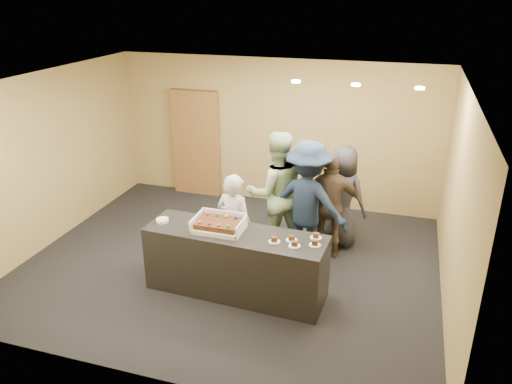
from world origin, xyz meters
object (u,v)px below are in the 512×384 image
at_px(person_server_grey, 234,225).
at_px(person_dark_suit, 342,196).
at_px(cake_box, 219,226).
at_px(plate_stack, 162,220).
at_px(storage_cabinet, 196,143).
at_px(person_sage_man, 276,193).
at_px(sheet_cake, 219,224).
at_px(person_navy_man, 308,203).
at_px(person_brown_extra, 330,206).
at_px(serving_counter, 236,263).

bearing_deg(person_server_grey, person_dark_suit, -120.33).
xyz_separation_m(cake_box, plate_stack, (-0.82, -0.01, -0.02)).
distance_m(storage_cabinet, person_dark_suit, 3.29).
height_order(plate_stack, person_server_grey, person_server_grey).
height_order(storage_cabinet, cake_box, storage_cabinet).
xyz_separation_m(plate_stack, person_sage_man, (1.25, 1.31, 0.04)).
distance_m(plate_stack, person_server_grey, 0.99).
distance_m(sheet_cake, plate_stack, 0.83).
height_order(person_sage_man, person_dark_suit, person_sage_man).
bearing_deg(cake_box, storage_cabinet, 118.45).
xyz_separation_m(person_navy_man, person_brown_extra, (0.29, 0.23, -0.10)).
bearing_deg(plate_stack, cake_box, 0.80).
relative_size(cake_box, person_dark_suit, 0.40).
height_order(sheet_cake, person_brown_extra, person_brown_extra).
bearing_deg(cake_box, plate_stack, -179.20).
distance_m(sheet_cake, person_dark_suit, 2.28).
bearing_deg(plate_stack, person_server_grey, 26.45).
bearing_deg(person_server_grey, person_brown_extra, -129.29).
bearing_deg(sheet_cake, plate_stack, 179.13).
bearing_deg(sheet_cake, cake_box, 89.13).
bearing_deg(person_navy_man, serving_counter, 69.64).
xyz_separation_m(cake_box, person_dark_suit, (1.35, 1.80, -0.13)).
xyz_separation_m(serving_counter, plate_stack, (-1.05, 0.01, 0.47)).
bearing_deg(cake_box, person_brown_extra, 47.14).
relative_size(person_sage_man, person_dark_suit, 1.18).
height_order(cake_box, plate_stack, cake_box).
bearing_deg(plate_stack, storage_cabinet, 105.32).
height_order(storage_cabinet, person_sage_man, storage_cabinet).
distance_m(serving_counter, person_server_grey, 0.58).
bearing_deg(storage_cabinet, sheet_cake, -61.74).
distance_m(plate_stack, person_navy_man, 2.10).
bearing_deg(sheet_cake, serving_counter, 0.00).
height_order(cake_box, sheet_cake, cake_box).
bearing_deg(person_server_grey, person_navy_man, -129.64).
bearing_deg(sheet_cake, person_navy_man, 49.90).
bearing_deg(person_dark_suit, serving_counter, 79.41).
xyz_separation_m(storage_cabinet, person_brown_extra, (2.91, -1.74, -0.20)).
bearing_deg(person_brown_extra, person_navy_man, 24.72).
height_order(storage_cabinet, person_brown_extra, storage_cabinet).
distance_m(plate_stack, person_brown_extra, 2.47).
bearing_deg(person_sage_man, storage_cabinet, -68.91).
height_order(sheet_cake, person_dark_suit, person_dark_suit).
height_order(storage_cabinet, person_navy_man, storage_cabinet).
bearing_deg(person_server_grey, sheet_cake, 95.87).
bearing_deg(person_navy_man, cake_box, 61.53).
bearing_deg(person_sage_man, person_server_grey, 38.56).
relative_size(storage_cabinet, person_brown_extra, 1.23).
relative_size(storage_cabinet, person_navy_man, 1.10).
relative_size(person_server_grey, person_sage_man, 0.80).
height_order(storage_cabinet, person_dark_suit, storage_cabinet).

